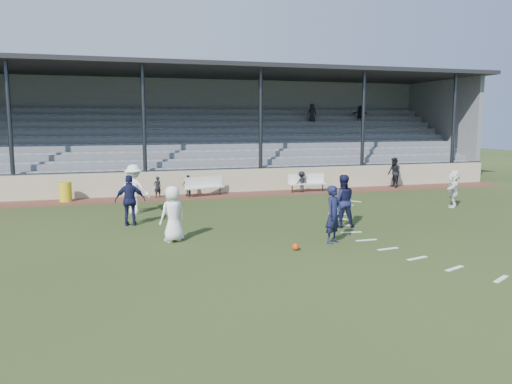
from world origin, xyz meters
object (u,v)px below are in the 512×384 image
trash_bin (66,192)px  player_white_lead (173,214)px  player_navy_lead (333,214)px  bench_right (307,181)px  football (296,247)px  bench_left (204,185)px  official (394,173)px

trash_bin → player_white_lead: bearing=-67.6°
trash_bin → player_white_lead: 9.86m
player_white_lead → player_navy_lead: (4.66, -1.57, 0.02)m
bench_right → player_white_lead: (-8.11, -8.88, 0.28)m
bench_right → trash_bin: size_ratio=2.24×
player_white_lead → player_navy_lead: player_navy_lead is taller
bench_right → player_white_lead: bearing=-131.5°
player_white_lead → football: bearing=122.6°
trash_bin → player_navy_lead: size_ratio=0.51×
bench_left → football: bench_left is taller
bench_left → trash_bin: size_ratio=2.27×
player_navy_lead → official: bearing=15.5°
bench_right → bench_left: bearing=179.8°
trash_bin → football: (6.98, -11.21, -0.36)m
trash_bin → bench_left: bearing=-1.1°
football → player_white_lead: size_ratio=0.12×
football → player_navy_lead: bearing=20.6°
trash_bin → official: 17.20m
bench_left → player_navy_lead: bearing=-94.7°
trash_bin → bench_right: bearing=-1.1°
bench_right → trash_bin: 11.86m
trash_bin → official: official is taller
player_white_lead → official: 16.23m
bench_right → official: size_ratio=1.21×
player_navy_lead → official: 13.82m
bench_left → football: size_ratio=9.84×
bench_left → trash_bin: bearing=163.6°
bench_left → player_navy_lead: size_ratio=1.16×
player_navy_lead → player_white_lead: bearing=126.3°
bench_left → bench_right: same height
player_white_lead → player_navy_lead: 4.91m
bench_right → official: 5.35m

